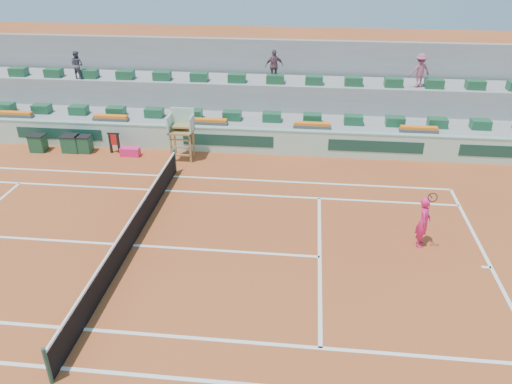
# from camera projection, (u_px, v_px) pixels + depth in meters

# --- Properties ---
(ground) EXTENTS (90.00, 90.00, 0.00)m
(ground) POSITION_uv_depth(u_px,v_px,m) (133.00, 245.00, 17.16)
(ground) COLOR #A0451E
(ground) RESTS_ON ground
(seating_tier_lower) EXTENTS (36.00, 4.00, 1.20)m
(seating_tier_lower) POSITION_uv_depth(u_px,v_px,m) (198.00, 123.00, 26.30)
(seating_tier_lower) COLOR #989895
(seating_tier_lower) RESTS_ON ground
(seating_tier_upper) EXTENTS (36.00, 2.40, 2.60)m
(seating_tier_upper) POSITION_uv_depth(u_px,v_px,m) (203.00, 101.00, 27.39)
(seating_tier_upper) COLOR #989895
(seating_tier_upper) RESTS_ON ground
(stadium_back_wall) EXTENTS (36.00, 0.40, 4.40)m
(stadium_back_wall) POSITION_uv_depth(u_px,v_px,m) (208.00, 78.00, 28.38)
(stadium_back_wall) COLOR #989895
(stadium_back_wall) RESTS_ON ground
(player_bag) EXTENTS (0.92, 0.41, 0.41)m
(player_bag) POSITION_uv_depth(u_px,v_px,m) (130.00, 152.00, 23.92)
(player_bag) COLOR #FF2170
(player_bag) RESTS_ON ground
(spectator_left) EXTENTS (0.82, 0.71, 1.46)m
(spectator_left) POSITION_uv_depth(u_px,v_px,m) (77.00, 65.00, 26.36)
(spectator_left) COLOR #4D4C59
(spectator_left) RESTS_ON seating_tier_upper
(spectator_mid) EXTENTS (1.04, 0.67, 1.64)m
(spectator_mid) POSITION_uv_depth(u_px,v_px,m) (274.00, 66.00, 25.77)
(spectator_mid) COLOR #6F4A55
(spectator_mid) RESTS_ON seating_tier_upper
(spectator_right) EXTENTS (1.23, 0.94, 1.69)m
(spectator_right) POSITION_uv_depth(u_px,v_px,m) (420.00, 70.00, 24.84)
(spectator_right) COLOR #A65369
(spectator_right) RESTS_ON seating_tier_upper
(court_lines) EXTENTS (23.89, 11.09, 0.01)m
(court_lines) POSITION_uv_depth(u_px,v_px,m) (133.00, 245.00, 17.16)
(court_lines) COLOR white
(court_lines) RESTS_ON ground
(tennis_net) EXTENTS (0.10, 11.97, 1.10)m
(tennis_net) POSITION_uv_depth(u_px,v_px,m) (131.00, 232.00, 16.91)
(tennis_net) COLOR black
(tennis_net) RESTS_ON ground
(advertising_hoarding) EXTENTS (36.00, 0.34, 1.26)m
(advertising_hoarding) POSITION_uv_depth(u_px,v_px,m) (188.00, 138.00, 24.35)
(advertising_hoarding) COLOR #ABD7BE
(advertising_hoarding) RESTS_ON ground
(umpire_chair) EXTENTS (1.10, 0.90, 2.40)m
(umpire_chair) POSITION_uv_depth(u_px,v_px,m) (182.00, 128.00, 23.05)
(umpire_chair) COLOR olive
(umpire_chair) RESTS_ON ground
(seat_row_lower) EXTENTS (32.90, 0.60, 0.44)m
(seat_row_lower) POSITION_uv_depth(u_px,v_px,m) (193.00, 114.00, 25.13)
(seat_row_lower) COLOR #1B5231
(seat_row_lower) RESTS_ON seating_tier_lower
(seat_row_upper) EXTENTS (32.90, 0.60, 0.44)m
(seat_row_upper) POSITION_uv_depth(u_px,v_px,m) (199.00, 77.00, 26.16)
(seat_row_upper) COLOR #1B5231
(seat_row_upper) RESTS_ON seating_tier_upper
(flower_planters) EXTENTS (26.80, 0.36, 0.28)m
(flower_planters) POSITION_uv_depth(u_px,v_px,m) (160.00, 120.00, 24.61)
(flower_planters) COLOR #505050
(flower_planters) RESTS_ON seating_tier_lower
(drink_cooler_a) EXTENTS (0.70, 0.61, 0.84)m
(drink_cooler_a) POSITION_uv_depth(u_px,v_px,m) (84.00, 144.00, 24.22)
(drink_cooler_a) COLOR #17472B
(drink_cooler_a) RESTS_ON ground
(drink_cooler_b) EXTENTS (0.84, 0.72, 0.84)m
(drink_cooler_b) POSITION_uv_depth(u_px,v_px,m) (71.00, 143.00, 24.31)
(drink_cooler_b) COLOR #17472B
(drink_cooler_b) RESTS_ON ground
(drink_cooler_c) EXTENTS (0.74, 0.64, 0.84)m
(drink_cooler_c) POSITION_uv_depth(u_px,v_px,m) (38.00, 143.00, 24.34)
(drink_cooler_c) COLOR #17472B
(drink_cooler_c) RESTS_ON ground
(towel_rack) EXTENTS (0.60, 0.10, 1.03)m
(towel_rack) POSITION_uv_depth(u_px,v_px,m) (114.00, 141.00, 24.05)
(towel_rack) COLOR black
(towel_rack) RESTS_ON ground
(tennis_player) EXTENTS (0.59, 0.94, 2.28)m
(tennis_player) POSITION_uv_depth(u_px,v_px,m) (424.00, 222.00, 16.78)
(tennis_player) COLOR #FF2170
(tennis_player) RESTS_ON ground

